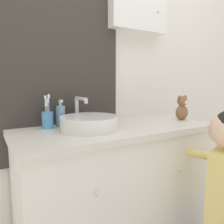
# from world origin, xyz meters

# --- Properties ---
(wall_back) EXTENTS (3.20, 0.18, 2.50)m
(wall_back) POSITION_xyz_m (0.00, 0.62, 1.28)
(wall_back) COLOR silver
(wall_back) RESTS_ON ground_plane
(vanity_counter) EXTENTS (1.24, 0.54, 0.87)m
(vanity_counter) POSITION_xyz_m (0.00, 0.33, 0.44)
(vanity_counter) COLOR silver
(vanity_counter) RESTS_ON ground_plane
(sink_basin) EXTENTS (0.33, 0.39, 0.18)m
(sink_basin) POSITION_xyz_m (-0.19, 0.34, 0.91)
(sink_basin) COLOR white
(sink_basin) RESTS_ON vanity_counter
(toothbrush_holder) EXTENTS (0.06, 0.06, 0.20)m
(toothbrush_holder) POSITION_xyz_m (-0.39, 0.49, 0.93)
(toothbrush_holder) COLOR #4C93C6
(toothbrush_holder) RESTS_ON vanity_counter
(soap_dispenser) EXTENTS (0.06, 0.06, 0.16)m
(soap_dispenser) POSITION_xyz_m (-0.30, 0.51, 0.93)
(soap_dispenser) COLOR #6B93B2
(soap_dispenser) RESTS_ON vanity_counter
(child_figure) EXTENTS (0.24, 0.48, 1.00)m
(child_figure) POSITION_xyz_m (0.36, -0.14, 0.61)
(child_figure) COLOR slate
(child_figure) RESTS_ON ground_plane
(teddy_bear) EXTENTS (0.10, 0.08, 0.18)m
(teddy_bear) POSITION_xyz_m (0.53, 0.30, 0.95)
(teddy_bear) COLOR brown
(teddy_bear) RESTS_ON vanity_counter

